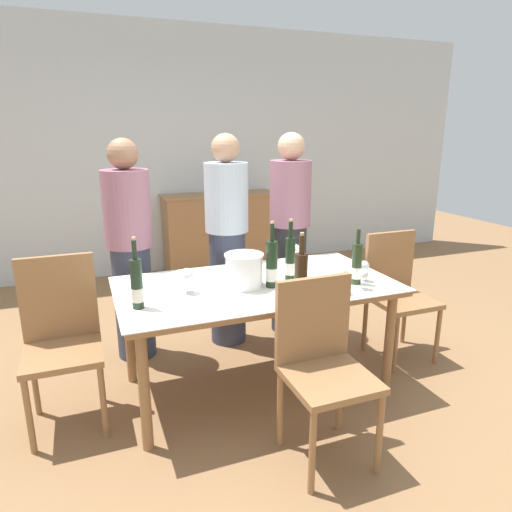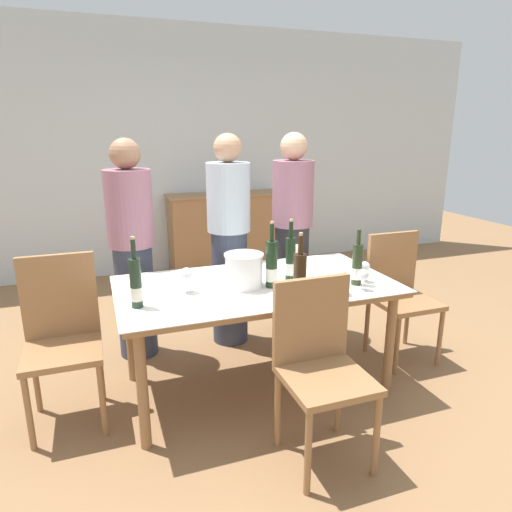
{
  "view_description": "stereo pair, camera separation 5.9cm",
  "coord_description": "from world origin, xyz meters",
  "px_view_note": "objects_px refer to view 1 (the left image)",
  "views": [
    {
      "loc": [
        -0.98,
        -2.54,
        1.67
      ],
      "look_at": [
        0.0,
        0.0,
        0.91
      ],
      "focal_mm": 32.0,
      "sensor_mm": 36.0,
      "label": 1
    },
    {
      "loc": [
        -0.92,
        -2.56,
        1.67
      ],
      "look_at": [
        0.0,
        0.0,
        0.91
      ],
      "focal_mm": 32.0,
      "sensor_mm": 36.0,
      "label": 2
    }
  ],
  "objects_px": {
    "wine_glass_2": "(363,275)",
    "person_guest_right": "(289,235)",
    "wine_glass_4": "(364,267)",
    "wine_glass_0": "(340,275)",
    "wine_bottle_3": "(290,260)",
    "sideboard_cabinet": "(221,232)",
    "person_host": "(130,252)",
    "wine_bottle_4": "(137,285)",
    "person_guest_left": "(227,242)",
    "ice_bucket": "(244,270)",
    "chair_right_end": "(396,287)",
    "chair_near_front": "(322,357)",
    "wine_glass_3": "(187,276)",
    "wine_bottle_1": "(301,279)",
    "chair_left_end": "(61,331)",
    "wine_bottle_0": "(272,265)",
    "wine_bottle_2": "(357,265)",
    "dining_table": "(256,294)",
    "wine_glass_1": "(295,250)"
  },
  "relations": [
    {
      "from": "wine_glass_2",
      "to": "person_guest_right",
      "type": "relative_size",
      "value": 0.08
    },
    {
      "from": "wine_glass_2",
      "to": "wine_glass_4",
      "type": "relative_size",
      "value": 0.97
    },
    {
      "from": "wine_glass_0",
      "to": "wine_bottle_3",
      "type": "bearing_deg",
      "value": 117.32
    },
    {
      "from": "wine_glass_0",
      "to": "person_guest_right",
      "type": "height_order",
      "value": "person_guest_right"
    },
    {
      "from": "sideboard_cabinet",
      "to": "person_host",
      "type": "relative_size",
      "value": 0.84
    },
    {
      "from": "wine_bottle_4",
      "to": "person_guest_left",
      "type": "distance_m",
      "value": 1.18
    },
    {
      "from": "ice_bucket",
      "to": "chair_right_end",
      "type": "xyz_separation_m",
      "value": [
        1.25,
        0.12,
        -0.31
      ]
    },
    {
      "from": "wine_glass_4",
      "to": "chair_near_front",
      "type": "bearing_deg",
      "value": -138.73
    },
    {
      "from": "wine_glass_3",
      "to": "person_guest_left",
      "type": "xyz_separation_m",
      "value": [
        0.48,
        0.75,
        -0.01
      ]
    },
    {
      "from": "wine_bottle_1",
      "to": "chair_left_end",
      "type": "height_order",
      "value": "wine_bottle_1"
    },
    {
      "from": "wine_bottle_0",
      "to": "person_host",
      "type": "xyz_separation_m",
      "value": [
        -0.75,
        0.84,
        -0.06
      ]
    },
    {
      "from": "wine_glass_4",
      "to": "wine_bottle_3",
      "type": "bearing_deg",
      "value": 157.36
    },
    {
      "from": "wine_glass_3",
      "to": "chair_near_front",
      "type": "distance_m",
      "value": 0.91
    },
    {
      "from": "wine_bottle_2",
      "to": "wine_glass_3",
      "type": "xyz_separation_m",
      "value": [
        -1.02,
        0.21,
        -0.02
      ]
    },
    {
      "from": "chair_right_end",
      "to": "person_guest_right",
      "type": "relative_size",
      "value": 0.56
    },
    {
      "from": "wine_glass_3",
      "to": "chair_right_end",
      "type": "relative_size",
      "value": 0.17
    },
    {
      "from": "sideboard_cabinet",
      "to": "wine_glass_2",
      "type": "bearing_deg",
      "value": -89.63
    },
    {
      "from": "dining_table",
      "to": "wine_glass_0",
      "type": "xyz_separation_m",
      "value": [
        0.39,
        -0.34,
        0.18
      ]
    },
    {
      "from": "dining_table",
      "to": "person_host",
      "type": "xyz_separation_m",
      "value": [
        -0.68,
        0.75,
        0.15
      ]
    },
    {
      "from": "dining_table",
      "to": "wine_bottle_1",
      "type": "distance_m",
      "value": 0.45
    },
    {
      "from": "wine_bottle_3",
      "to": "person_guest_left",
      "type": "relative_size",
      "value": 0.24
    },
    {
      "from": "chair_left_end",
      "to": "wine_bottle_0",
      "type": "bearing_deg",
      "value": -8.38
    },
    {
      "from": "ice_bucket",
      "to": "wine_glass_0",
      "type": "height_order",
      "value": "ice_bucket"
    },
    {
      "from": "wine_bottle_1",
      "to": "chair_near_front",
      "type": "height_order",
      "value": "wine_bottle_1"
    },
    {
      "from": "wine_bottle_0",
      "to": "chair_right_end",
      "type": "bearing_deg",
      "value": 9.23
    },
    {
      "from": "wine_glass_1",
      "to": "wine_glass_3",
      "type": "xyz_separation_m",
      "value": [
        -0.87,
        -0.34,
        0.01
      ]
    },
    {
      "from": "wine_glass_2",
      "to": "chair_right_end",
      "type": "height_order",
      "value": "chair_right_end"
    },
    {
      "from": "wine_bottle_1",
      "to": "wine_bottle_2",
      "type": "height_order",
      "value": "wine_bottle_1"
    },
    {
      "from": "sideboard_cabinet",
      "to": "chair_near_front",
      "type": "distance_m",
      "value": 3.33
    },
    {
      "from": "chair_near_front",
      "to": "person_guest_right",
      "type": "height_order",
      "value": "person_guest_right"
    },
    {
      "from": "wine_glass_0",
      "to": "wine_glass_4",
      "type": "xyz_separation_m",
      "value": [
        0.26,
        0.14,
        -0.02
      ]
    },
    {
      "from": "wine_glass_2",
      "to": "chair_near_front",
      "type": "relative_size",
      "value": 0.14
    },
    {
      "from": "person_guest_left",
      "to": "ice_bucket",
      "type": "bearing_deg",
      "value": -99.85
    },
    {
      "from": "dining_table",
      "to": "person_host",
      "type": "height_order",
      "value": "person_host"
    },
    {
      "from": "wine_bottle_4",
      "to": "wine_glass_4",
      "type": "xyz_separation_m",
      "value": [
        1.4,
        -0.05,
        -0.04
      ]
    },
    {
      "from": "dining_table",
      "to": "wine_glass_3",
      "type": "relative_size",
      "value": 11.21
    },
    {
      "from": "person_host",
      "to": "person_guest_right",
      "type": "xyz_separation_m",
      "value": [
        1.27,
        0.01,
        0.02
      ]
    },
    {
      "from": "wine_bottle_0",
      "to": "wine_bottle_1",
      "type": "relative_size",
      "value": 1.03
    },
    {
      "from": "sideboard_cabinet",
      "to": "wine_glass_3",
      "type": "distance_m",
      "value": 2.82
    },
    {
      "from": "wine_bottle_4",
      "to": "wine_glass_3",
      "type": "xyz_separation_m",
      "value": [
        0.3,
        0.13,
        -0.03
      ]
    },
    {
      "from": "wine_bottle_4",
      "to": "wine_glass_3",
      "type": "height_order",
      "value": "wine_bottle_4"
    },
    {
      "from": "sideboard_cabinet",
      "to": "person_host",
      "type": "distance_m",
      "value": 2.25
    },
    {
      "from": "wine_glass_2",
      "to": "wine_glass_3",
      "type": "relative_size",
      "value": 0.84
    },
    {
      "from": "wine_bottle_2",
      "to": "chair_right_end",
      "type": "xyz_separation_m",
      "value": [
        0.57,
        0.31,
        -0.32
      ]
    },
    {
      "from": "wine_bottle_3",
      "to": "person_host",
      "type": "height_order",
      "value": "person_host"
    },
    {
      "from": "wine_bottle_0",
      "to": "wine_glass_2",
      "type": "relative_size",
      "value": 3.19
    },
    {
      "from": "wine_bottle_3",
      "to": "wine_glass_3",
      "type": "bearing_deg",
      "value": 179.69
    },
    {
      "from": "wine_bottle_3",
      "to": "person_guest_right",
      "type": "relative_size",
      "value": 0.24
    },
    {
      "from": "chair_near_front",
      "to": "person_host",
      "type": "bearing_deg",
      "value": 118.28
    },
    {
      "from": "wine_bottle_4",
      "to": "person_host",
      "type": "bearing_deg",
      "value": 86.3
    }
  ]
}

